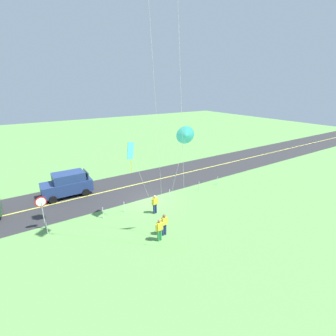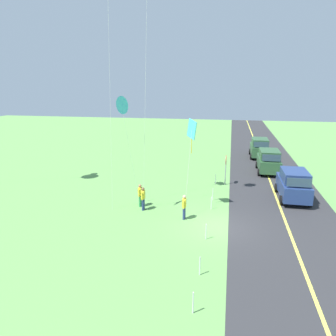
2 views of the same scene
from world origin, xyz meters
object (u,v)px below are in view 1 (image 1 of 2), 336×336
(kite_red_low, at_px, (131,152))
(kite_blue_mid, at_px, (186,136))
(person_child_watcher, at_px, (164,224))
(stop_sign, at_px, (42,207))
(person_adult_companion, at_px, (159,229))
(person_adult_near, at_px, (155,204))
(car_suv_foreground, at_px, (67,184))

(kite_red_low, relative_size, kite_blue_mid, 0.81)
(person_child_watcher, relative_size, kite_blue_mid, 0.21)
(kite_red_low, xyz_separation_m, kite_blue_mid, (-1.72, 4.11, 1.65))
(stop_sign, xyz_separation_m, person_adult_companion, (-6.21, 5.72, -0.94))
(kite_red_low, bearing_deg, person_child_watcher, 104.55)
(person_adult_companion, relative_size, kite_blue_mid, 0.21)
(kite_blue_mid, bearing_deg, person_adult_near, -90.92)
(person_adult_companion, height_order, person_child_watcher, same)
(car_suv_foreground, relative_size, person_adult_near, 2.75)
(stop_sign, bearing_deg, person_child_watcher, 141.98)
(car_suv_foreground, height_order, person_adult_near, car_suv_foreground)
(person_adult_companion, distance_m, person_child_watcher, 0.73)
(car_suv_foreground, distance_m, stop_sign, 5.70)
(car_suv_foreground, relative_size, stop_sign, 1.72)
(person_adult_near, relative_size, kite_blue_mid, 0.21)
(person_adult_near, relative_size, person_adult_companion, 1.00)
(person_child_watcher, bearing_deg, person_adult_near, 67.37)
(person_adult_near, bearing_deg, kite_blue_mid, 123.72)
(person_adult_companion, xyz_separation_m, kite_red_low, (0.19, -3.51, 4.54))
(car_suv_foreground, distance_m, person_adult_companion, 11.30)
(person_adult_near, distance_m, kite_red_low, 4.88)
(person_adult_companion, bearing_deg, car_suv_foreground, -133.51)
(car_suv_foreground, bearing_deg, kite_blue_mid, 114.16)
(stop_sign, distance_m, kite_red_low, 7.35)
(person_adult_companion, bearing_deg, kite_red_low, -148.66)
(person_adult_companion, relative_size, kite_red_low, 0.26)
(car_suv_foreground, distance_m, kite_blue_mid, 13.74)
(stop_sign, height_order, kite_red_low, kite_red_low)
(person_adult_near, bearing_deg, person_child_watcher, 106.36)
(person_adult_near, distance_m, person_adult_companion, 3.69)
(person_adult_companion, height_order, kite_blue_mid, kite_blue_mid)
(car_suv_foreground, height_order, stop_sign, stop_sign)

